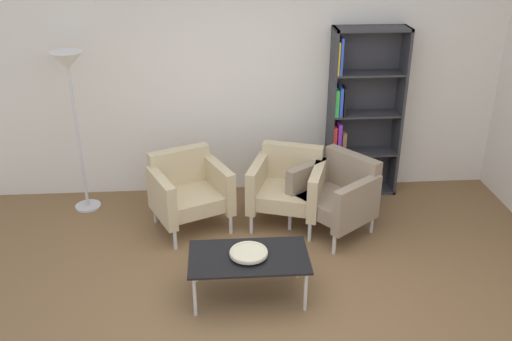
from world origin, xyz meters
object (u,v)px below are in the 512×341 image
object	(u,v)px
decorative_bowl	(249,253)
armchair_near_window	(288,185)
coffee_table_low	(249,259)
floor_lamp_torchiere	(70,81)
armchair_spare_guest	(188,190)
armchair_corner_red	(337,193)
bookshelf_tall	(359,115)

from	to	relation	value
decorative_bowl	armchair_near_window	bearing A→B (deg)	68.96
armchair_near_window	coffee_table_low	bearing A→B (deg)	-92.54
floor_lamp_torchiere	armchair_spare_guest	bearing A→B (deg)	-22.36
decorative_bowl	armchair_near_window	world-z (taller)	armchair_near_window
armchair_corner_red	floor_lamp_torchiere	bearing A→B (deg)	-141.63
decorative_bowl	coffee_table_low	bearing A→B (deg)	-63.43
bookshelf_tall	armchair_near_window	bearing A→B (deg)	-142.72
bookshelf_tall	armchair_spare_guest	distance (m)	2.07
armchair_spare_guest	floor_lamp_torchiere	size ratio (longest dim) A/B	0.52
armchair_corner_red	floor_lamp_torchiere	size ratio (longest dim) A/B	0.55
bookshelf_tall	armchair_corner_red	bearing A→B (deg)	-114.28
decorative_bowl	armchair_corner_red	xyz separation A→B (m)	(0.95, 1.04, -0.02)
armchair_spare_guest	armchair_corner_red	bearing A→B (deg)	-31.28
armchair_spare_guest	floor_lamp_torchiere	world-z (taller)	floor_lamp_torchiere
coffee_table_low	armchair_corner_red	bearing A→B (deg)	47.53
coffee_table_low	bookshelf_tall	bearing A→B (deg)	54.87
armchair_near_window	floor_lamp_torchiere	size ratio (longest dim) A/B	0.51
decorative_bowl	armchair_corner_red	bearing A→B (deg)	47.53
decorative_bowl	armchair_near_window	distance (m)	1.35
armchair_corner_red	floor_lamp_torchiere	xyz separation A→B (m)	(-2.65, 0.66, 1.03)
armchair_spare_guest	armchair_corner_red	distance (m)	1.51
coffee_table_low	floor_lamp_torchiere	distance (m)	2.63
armchair_corner_red	floor_lamp_torchiere	distance (m)	2.92
floor_lamp_torchiere	decorative_bowl	bearing A→B (deg)	-45.07
armchair_spare_guest	bookshelf_tall	bearing A→B (deg)	-4.25
bookshelf_tall	armchair_corner_red	world-z (taller)	bookshelf_tall
armchair_corner_red	coffee_table_low	bearing A→B (deg)	-80.14
coffee_table_low	floor_lamp_torchiere	xyz separation A→B (m)	(-1.69, 1.70, 1.08)
decorative_bowl	floor_lamp_torchiere	size ratio (longest dim) A/B	0.18
armchair_near_window	floor_lamp_torchiere	world-z (taller)	floor_lamp_torchiere
bookshelf_tall	armchair_near_window	size ratio (longest dim) A/B	2.16
bookshelf_tall	floor_lamp_torchiere	bearing A→B (deg)	-175.97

